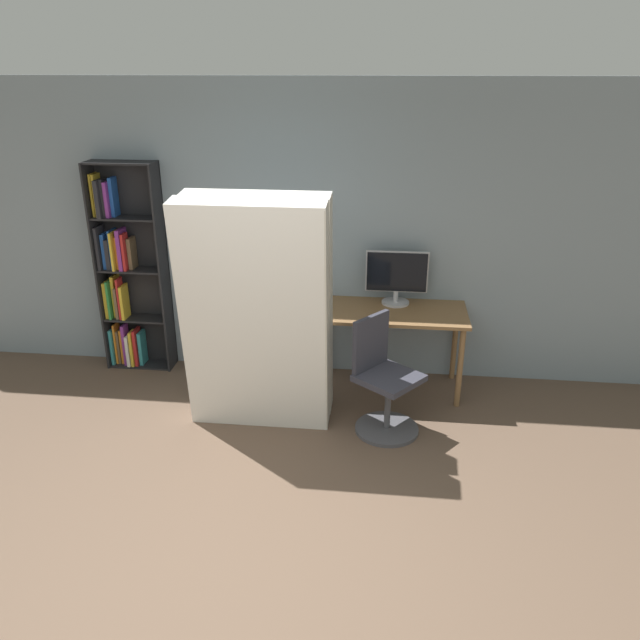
{
  "coord_description": "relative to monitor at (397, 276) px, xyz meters",
  "views": [
    {
      "loc": [
        0.9,
        -2.61,
        2.79
      ],
      "look_at": [
        0.42,
        1.58,
        1.05
      ],
      "focal_mm": 35.0,
      "sensor_mm": 36.0,
      "label": 1
    }
  ],
  "objects": [
    {
      "name": "ground_plane",
      "position": [
        -0.98,
        -2.74,
        -1.03
      ],
      "size": [
        16.0,
        16.0,
        0.0
      ],
      "primitive_type": "plane",
      "color": "brown"
    },
    {
      "name": "wall_back",
      "position": [
        -0.98,
        0.17,
        0.32
      ],
      "size": [
        8.0,
        0.06,
        2.7
      ],
      "color": "gray",
      "rests_on": "ground"
    },
    {
      "name": "desk",
      "position": [
        -0.03,
        -0.18,
        -0.36
      ],
      "size": [
        1.33,
        0.65,
        0.77
      ],
      "color": "brown",
      "rests_on": "ground"
    },
    {
      "name": "monitor",
      "position": [
        0.0,
        0.0,
        0.0
      ],
      "size": [
        0.56,
        0.25,
        0.49
      ],
      "color": "#B7B7BC",
      "rests_on": "desk"
    },
    {
      "name": "office_chair",
      "position": [
        -0.08,
        -0.89,
        -0.64
      ],
      "size": [
        0.62,
        0.62,
        0.96
      ],
      "color": "#4C4C51",
      "rests_on": "ground"
    },
    {
      "name": "bookshelf",
      "position": [
        -2.55,
        0.04,
        -0.08
      ],
      "size": [
        0.64,
        0.25,
        1.99
      ],
      "color": "black",
      "rests_on": "ground"
    },
    {
      "name": "mattress_near",
      "position": [
        -1.08,
        -0.97,
        -0.08
      ],
      "size": [
        1.14,
        0.43,
        1.91
      ],
      "color": "silver",
      "rests_on": "ground"
    },
    {
      "name": "mattress_far",
      "position": [
        -1.08,
        -0.71,
        -0.08
      ],
      "size": [
        1.14,
        0.4,
        1.91
      ],
      "color": "silver",
      "rests_on": "ground"
    }
  ]
}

